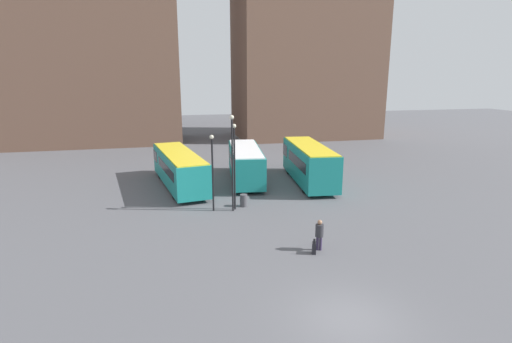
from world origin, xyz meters
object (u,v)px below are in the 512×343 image
(lamp_post_0, at_px, (212,166))
(trash_bin, at_px, (244,200))
(bus_2, at_px, (309,162))
(lamp_post_2, at_px, (234,160))
(traveler, at_px, (319,232))
(suitcase, at_px, (314,248))
(bus_0, at_px, (179,168))
(lamp_post_1, at_px, (232,157))
(bus_1, at_px, (245,163))

(lamp_post_0, relative_size, trash_bin, 6.06)
(bus_2, relative_size, lamp_post_2, 1.71)
(traveler, relative_size, suitcase, 1.94)
(suitcase, relative_size, trash_bin, 1.01)
(bus_0, height_order, lamp_post_1, lamp_post_1)
(traveler, distance_m, lamp_post_2, 8.38)
(bus_1, bearing_deg, lamp_post_2, 170.19)
(bus_2, bearing_deg, trash_bin, 133.35)
(lamp_post_1, xyz_separation_m, trash_bin, (0.88, 0.78, -3.30))
(bus_2, xyz_separation_m, lamp_post_2, (-7.32, -5.55, 1.68))
(suitcase, bearing_deg, lamp_post_0, 49.62)
(bus_0, xyz_separation_m, bus_2, (10.73, -1.18, 0.18))
(bus_0, distance_m, bus_1, 5.64)
(suitcase, xyz_separation_m, lamp_post_1, (-2.92, 7.43, 3.43))
(bus_2, relative_size, traveler, 6.02)
(bus_0, bearing_deg, bus_1, -93.68)
(trash_bin, bearing_deg, bus_1, 77.47)
(bus_0, bearing_deg, trash_bin, -155.89)
(lamp_post_0, xyz_separation_m, lamp_post_2, (1.46, -0.04, 0.35))
(traveler, xyz_separation_m, suitcase, (-0.40, -0.33, -0.68))
(bus_2, height_order, lamp_post_1, lamp_post_1)
(bus_1, distance_m, suitcase, 15.06)
(traveler, bearing_deg, bus_1, 24.84)
(trash_bin, bearing_deg, traveler, -72.85)
(suitcase, xyz_separation_m, lamp_post_2, (-2.73, 7.72, 3.11))
(trash_bin, bearing_deg, bus_2, 37.38)
(lamp_post_0, xyz_separation_m, trash_bin, (2.16, 0.45, -2.64))
(lamp_post_2, bearing_deg, traveler, -67.05)
(lamp_post_0, bearing_deg, traveler, -58.29)
(traveler, xyz_separation_m, lamp_post_0, (-4.59, 7.43, 2.08))
(bus_1, distance_m, lamp_post_1, 8.22)
(bus_1, relative_size, lamp_post_0, 1.82)
(lamp_post_1, height_order, trash_bin, lamp_post_1)
(lamp_post_0, distance_m, lamp_post_2, 1.50)
(suitcase, bearing_deg, lamp_post_2, 40.73)
(bus_0, xyz_separation_m, trash_bin, (4.11, -6.24, -1.13))
(lamp_post_1, bearing_deg, lamp_post_0, 165.42)
(traveler, height_order, suitcase, traveler)
(bus_2, xyz_separation_m, trash_bin, (-6.62, -5.06, -1.31))
(suitcase, bearing_deg, bus_0, 44.27)
(bus_2, distance_m, trash_bin, 8.44)
(traveler, height_order, lamp_post_0, lamp_post_0)
(suitcase, xyz_separation_m, trash_bin, (-2.03, 8.21, 0.12))
(bus_2, distance_m, suitcase, 14.11)
(bus_2, xyz_separation_m, suitcase, (-4.59, -13.27, -1.44))
(lamp_post_1, height_order, lamp_post_2, lamp_post_1)
(lamp_post_0, bearing_deg, lamp_post_2, -1.69)
(bus_1, bearing_deg, bus_2, -101.62)
(suitcase, distance_m, lamp_post_0, 9.25)
(bus_1, xyz_separation_m, lamp_post_0, (-3.67, -7.23, 1.50))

